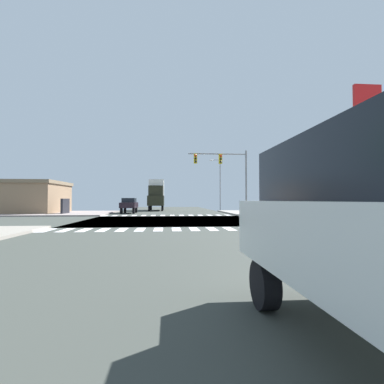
{
  "coord_description": "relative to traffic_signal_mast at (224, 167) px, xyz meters",
  "views": [
    {
      "loc": [
        -0.24,
        -23.38,
        1.63
      ],
      "look_at": [
        2.12,
        4.33,
        2.42
      ],
      "focal_mm": 26.86,
      "sensor_mm": 36.0,
      "label": 1
    }
  ],
  "objects": [
    {
      "name": "ground",
      "position": [
        -5.82,
        -6.81,
        -5.16
      ],
      "size": [
        90.0,
        90.0,
        0.05
      ],
      "color": "#383C37"
    },
    {
      "name": "sidewalk_corner_ne",
      "position": [
        7.18,
        5.19,
        -5.07
      ],
      "size": [
        12.0,
        12.0,
        0.14
      ],
      "color": "gray",
      "rests_on": "ground"
    },
    {
      "name": "sidewalk_corner_nw",
      "position": [
        -18.82,
        5.19,
        -5.07
      ],
      "size": [
        12.0,
        12.0,
        0.14
      ],
      "color": "gray",
      "rests_on": "ground"
    },
    {
      "name": "crosswalk_near",
      "position": [
        -6.07,
        -14.11,
        -5.13
      ],
      "size": [
        13.5,
        2.0,
        0.01
      ],
      "color": "silver",
      "rests_on": "ground"
    },
    {
      "name": "crosswalk_far",
      "position": [
        -6.07,
        0.49,
        -5.13
      ],
      "size": [
        13.5,
        2.0,
        0.01
      ],
      "color": "silver",
      "rests_on": "ground"
    },
    {
      "name": "traffic_signal_mast",
      "position": [
        0.0,
        0.0,
        0.0
      ],
      "size": [
        6.35,
        0.55,
        6.98
      ],
      "color": "gray",
      "rests_on": "ground"
    },
    {
      "name": "gas_station_sign",
      "position": [
        5.15,
        -15.08,
        0.5
      ],
      "size": [
        1.6,
        0.2,
        8.14
      ],
      "color": "silver",
      "rests_on": "ground"
    },
    {
      "name": "street_lamp",
      "position": [
        1.93,
        14.27,
        -0.33
      ],
      "size": [
        1.78,
        0.32,
        8.04
      ],
      "color": "gray",
      "rests_on": "ground"
    },
    {
      "name": "bank_building",
      "position": [
        -24.68,
        6.09,
        -3.18
      ],
      "size": [
        13.08,
        8.14,
        3.91
      ],
      "color": "#886C50",
      "rests_on": "ground"
    },
    {
      "name": "sedan_crossing_1",
      "position": [
        -10.82,
        5.98,
        -4.02
      ],
      "size": [
        1.8,
        4.3,
        1.88
      ],
      "rotation": [
        0.0,
        0.0,
        3.14
      ],
      "color": "black",
      "rests_on": "ground"
    },
    {
      "name": "box_truck_queued_1",
      "position": [
        -7.82,
        15.27,
        -2.57
      ],
      "size": [
        2.4,
        7.2,
        4.85
      ],
      "rotation": [
        0.0,
        0.0,
        3.14
      ],
      "color": "black",
      "rests_on": "ground"
    }
  ]
}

